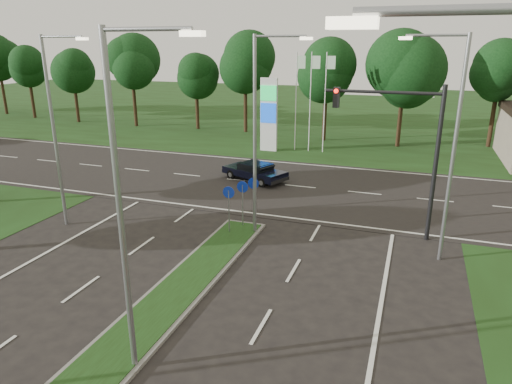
% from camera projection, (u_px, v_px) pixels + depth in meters
% --- Properties ---
extents(verge_far, '(160.00, 50.00, 0.02)m').
position_uv_depth(verge_far, '(353.00, 116.00, 56.92)').
color(verge_far, black).
rests_on(verge_far, ground).
extents(cross_road, '(160.00, 12.00, 0.02)m').
position_uv_depth(cross_road, '(285.00, 185.00, 29.12)').
color(cross_road, black).
rests_on(cross_road, ground).
extents(streetlight_median_near, '(2.53, 0.22, 9.00)m').
position_uv_depth(streetlight_median_near, '(125.00, 196.00, 11.09)').
color(streetlight_median_near, gray).
rests_on(streetlight_median_near, ground).
extents(streetlight_median_far, '(2.53, 0.22, 9.00)m').
position_uv_depth(streetlight_median_far, '(259.00, 128.00, 20.06)').
color(streetlight_median_far, gray).
rests_on(streetlight_median_far, ground).
extents(streetlight_left_far, '(2.53, 0.22, 9.00)m').
position_uv_depth(streetlight_left_far, '(56.00, 123.00, 21.20)').
color(streetlight_left_far, gray).
rests_on(streetlight_left_far, ground).
extents(streetlight_right_far, '(2.53, 0.22, 9.00)m').
position_uv_depth(streetlight_right_far, '(450.00, 140.00, 17.60)').
color(streetlight_right_far, gray).
rests_on(streetlight_right_far, ground).
extents(traffic_signal, '(5.10, 0.42, 7.00)m').
position_uv_depth(traffic_signal, '(407.00, 138.00, 20.03)').
color(traffic_signal, black).
rests_on(traffic_signal, ground).
extents(median_signs, '(1.16, 1.76, 2.38)m').
position_uv_depth(median_signs, '(242.00, 195.00, 21.78)').
color(median_signs, gray).
rests_on(median_signs, ground).
extents(gas_pylon, '(5.80, 1.26, 8.00)m').
position_uv_depth(gas_pylon, '(272.00, 113.00, 37.44)').
color(gas_pylon, silver).
rests_on(gas_pylon, ground).
extents(treeline_far, '(6.00, 6.00, 9.90)m').
position_uv_depth(treeline_far, '(336.00, 64.00, 41.26)').
color(treeline_far, black).
rests_on(treeline_far, ground).
extents(navy_sedan, '(4.69, 3.36, 1.19)m').
position_uv_depth(navy_sedan, '(255.00, 171.00, 29.91)').
color(navy_sedan, black).
rests_on(navy_sedan, ground).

